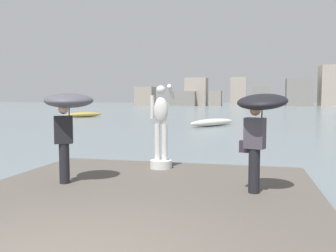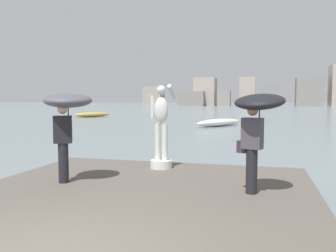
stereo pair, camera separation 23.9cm
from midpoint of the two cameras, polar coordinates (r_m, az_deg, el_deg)
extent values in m
plane|color=slate|center=(43.37, 10.32, 1.29)|extent=(400.00, 400.00, 0.00)
cube|color=#564F47|center=(5.90, -9.82, -15.91)|extent=(6.94, 9.65, 0.40)
cylinder|color=silver|center=(9.48, -1.87, -6.18)|extent=(0.58, 0.58, 0.22)
cylinder|color=silver|center=(9.41, -2.46, -2.59)|extent=(0.15, 0.15, 0.97)
cylinder|color=silver|center=(9.36, -1.28, -2.63)|extent=(0.15, 0.15, 0.97)
ellipsoid|color=silver|center=(9.32, -1.89, 2.55)|extent=(0.38, 0.26, 0.71)
sphere|color=silver|center=(9.32, -1.90, 5.85)|extent=(0.24, 0.24, 0.24)
cylinder|color=silver|center=(9.39, -3.31, 3.09)|extent=(0.10, 0.10, 0.62)
cylinder|color=silver|center=(9.53, -0.19, 5.55)|extent=(0.10, 0.59, 0.40)
cylinder|color=black|center=(8.09, -17.26, -5.80)|extent=(0.22, 0.22, 0.88)
cube|color=black|center=(8.00, -17.38, -0.57)|extent=(0.45, 0.38, 0.60)
sphere|color=beige|center=(7.97, -17.45, 2.62)|extent=(0.21, 0.21, 0.21)
cylinder|color=#262626|center=(8.01, -16.54, 1.62)|extent=(0.02, 0.02, 0.51)
ellipsoid|color=#4C4C56|center=(8.00, -16.59, 3.98)|extent=(1.40, 1.41, 0.38)
cylinder|color=black|center=(7.13, 12.84, -7.07)|extent=(0.22, 0.22, 0.88)
cube|color=#47424C|center=(7.02, 12.94, -1.14)|extent=(0.44, 0.35, 0.60)
sphere|color=#A87A5B|center=(6.99, 13.00, 2.49)|extent=(0.21, 0.21, 0.21)
cylinder|color=#262626|center=(7.00, 14.02, 1.26)|extent=(0.02, 0.02, 0.49)
ellipsoid|color=black|center=(6.99, 14.07, 3.85)|extent=(1.23, 1.25, 0.43)
cube|color=#332838|center=(7.15, 11.29, -3.28)|extent=(0.20, 0.15, 0.24)
ellipsoid|color=silver|center=(29.88, 7.01, 0.59)|extent=(3.77, 5.27, 0.62)
ellipsoid|color=#B2993D|center=(46.17, -13.55, 1.81)|extent=(3.71, 4.74, 0.62)
cube|color=gray|center=(131.08, -3.77, 4.83)|extent=(6.62, 6.18, 6.87)
cube|color=gray|center=(126.02, 2.34, 4.48)|extent=(9.30, 4.03, 5.22)
cube|color=#A89989|center=(130.21, 4.60, 5.54)|extent=(7.65, 7.96, 10.09)
cube|color=gray|center=(124.16, 7.66, 4.45)|extent=(4.12, 5.06, 5.23)
cube|color=#A89989|center=(128.07, 11.27, 5.49)|extent=(5.42, 4.38, 10.09)
cube|color=gray|center=(127.24, 14.76, 4.68)|extent=(6.20, 5.84, 6.72)
cube|color=gray|center=(125.97, 20.43, 5.15)|extent=(8.46, 5.90, 9.31)
cube|color=#A89989|center=(128.75, 24.35, 5.94)|extent=(4.84, 7.92, 13.48)
camera|label=1|loc=(0.12, -90.75, -0.06)|focal=37.62mm
camera|label=2|loc=(0.12, 89.25, 0.06)|focal=37.62mm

